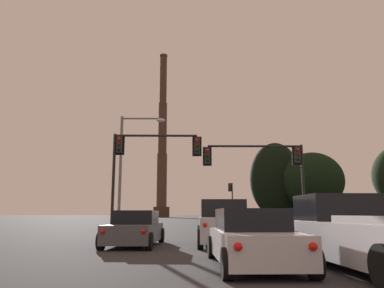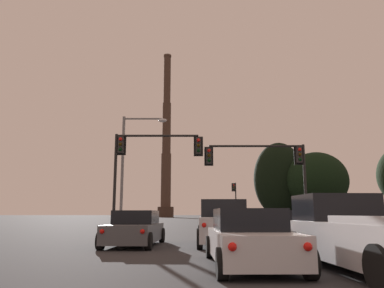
{
  "view_description": "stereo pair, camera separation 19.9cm",
  "coord_description": "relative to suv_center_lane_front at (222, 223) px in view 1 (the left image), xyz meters",
  "views": [
    {
      "loc": [
        -1.39,
        -2.35,
        1.3
      ],
      "look_at": [
        -1.08,
        21.81,
        5.8
      ],
      "focal_mm": 35.0,
      "sensor_mm": 36.0,
      "label": 1
    },
    {
      "loc": [
        -1.19,
        -2.36,
        1.3
      ],
      "look_at": [
        -1.08,
        21.81,
        5.8
      ],
      "focal_mm": 35.0,
      "sensor_mm": 36.0,
      "label": 2
    }
  ],
  "objects": [
    {
      "name": "treeline_center_left",
      "position": [
        22.22,
        54.55,
        6.5
      ],
      "size": [
        11.84,
        10.65,
        12.81
      ],
      "color": "black",
      "rests_on": "ground_plane"
    },
    {
      "name": "traffic_light_overhead_left",
      "position": [
        -4.2,
        6.64,
        3.82
      ],
      "size": [
        5.58,
        0.5,
        6.16
      ],
      "color": "black",
      "rests_on": "ground_plane"
    },
    {
      "name": "traffic_light_far_right",
      "position": [
        5.17,
        40.56,
        2.96
      ],
      "size": [
        0.78,
        0.5,
        5.88
      ],
      "color": "black",
      "rests_on": "ground_plane"
    },
    {
      "name": "treeline_far_right",
      "position": [
        16.1,
        58.09,
        7.06
      ],
      "size": [
        10.18,
        9.16,
        15.33
      ],
      "color": "black",
      "rests_on": "ground_plane"
    },
    {
      "name": "hatchback_right_lane_front",
      "position": [
        2.82,
        0.19,
        -0.23
      ],
      "size": [
        1.96,
        4.13,
        1.44
      ],
      "rotation": [
        0.0,
        0.0,
        0.02
      ],
      "color": "navy",
      "rests_on": "ground_plane"
    },
    {
      "name": "street_lamp",
      "position": [
        -5.68,
        10.02,
        4.15
      ],
      "size": [
        3.2,
        0.36,
        8.17
      ],
      "color": "slate",
      "rests_on": "ground_plane"
    },
    {
      "name": "pickup_truck_right_lane_second",
      "position": [
        2.74,
        -7.01,
        -0.09
      ],
      "size": [
        2.41,
        5.58,
        1.82
      ],
      "rotation": [
        0.0,
        0.0,
        0.04
      ],
      "color": "silver",
      "rests_on": "ground_plane"
    },
    {
      "name": "traffic_light_overhead_right",
      "position": [
        3.73,
        7.72,
        3.51
      ],
      "size": [
        6.61,
        0.5,
        5.7
      ],
      "color": "black",
      "rests_on": "ground_plane"
    },
    {
      "name": "sedan_center_lane_second",
      "position": [
        0.16,
        -6.42,
        -0.23
      ],
      "size": [
        2.06,
        4.73,
        1.43
      ],
      "rotation": [
        0.0,
        0.0,
        0.02
      ],
      "color": "silver",
      "rests_on": "ground_plane"
    },
    {
      "name": "suv_center_lane_front",
      "position": [
        0.0,
        0.0,
        0.0
      ],
      "size": [
        2.24,
        4.95,
        1.86
      ],
      "rotation": [
        0.0,
        0.0,
        -0.03
      ],
      "color": "silver",
      "rests_on": "ground_plane"
    },
    {
      "name": "smokestack",
      "position": [
        -10.42,
        114.96,
        22.37
      ],
      "size": [
        5.58,
        5.58,
        59.47
      ],
      "color": "#3C2B22",
      "rests_on": "ground_plane"
    },
    {
      "name": "sedan_left_lane_front",
      "position": [
        -3.64,
        -0.26,
        -0.23
      ],
      "size": [
        2.18,
        4.78,
        1.43
      ],
      "rotation": [
        0.0,
        0.0,
        -0.05
      ],
      "color": "#4C4F54",
      "rests_on": "ground_plane"
    }
  ]
}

